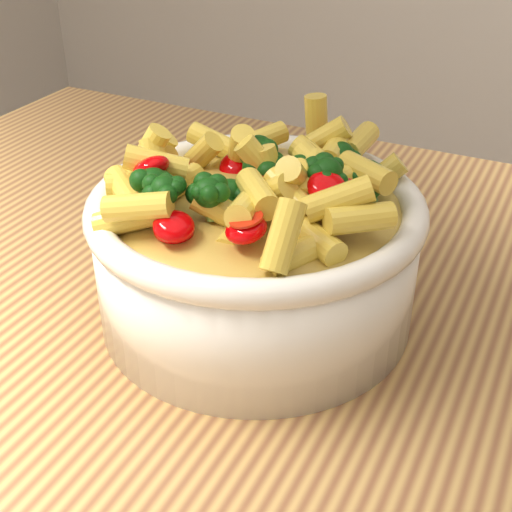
% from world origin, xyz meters
% --- Properties ---
extents(table, '(1.20, 0.80, 0.90)m').
position_xyz_m(table, '(0.00, 0.00, 0.80)').
color(table, tan).
rests_on(table, ground).
extents(serving_bowl, '(0.26, 0.26, 0.11)m').
position_xyz_m(serving_bowl, '(-0.08, -0.01, 0.96)').
color(serving_bowl, white).
rests_on(serving_bowl, table).
extents(pasta_salad, '(0.21, 0.21, 0.05)m').
position_xyz_m(pasta_salad, '(-0.08, -0.01, 1.03)').
color(pasta_salad, '#FFD650').
rests_on(pasta_salad, serving_bowl).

